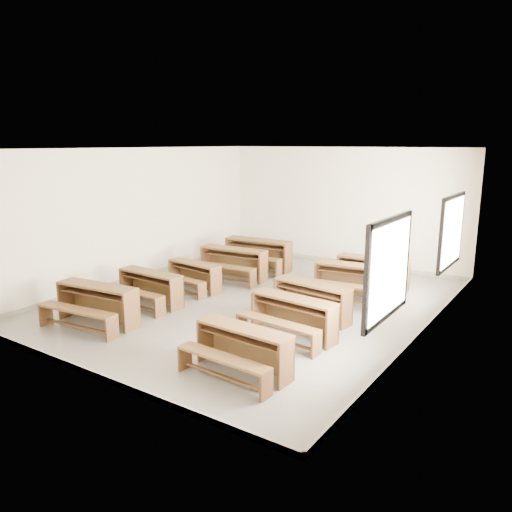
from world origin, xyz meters
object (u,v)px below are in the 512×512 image
Objects in this scene: desk_set_2 at (193,274)px; desk_set_8 at (353,279)px; desk_set_4 at (257,252)px; desk_set_7 at (310,298)px; desk_set_0 at (96,302)px; desk_set_6 at (292,314)px; desk_set_5 at (242,347)px; desk_set_3 at (233,261)px; desk_set_9 at (372,271)px; desk_set_1 at (149,286)px.

desk_set_8 is (3.33, 1.40, 0.07)m from desk_set_2.
desk_set_4 is 3.97m from desk_set_7.
desk_set_2 is 2.38m from desk_set_4.
desk_set_7 is (2.99, -2.61, -0.06)m from desk_set_4.
desk_set_0 is at bearing -135.92° from desk_set_8.
desk_set_6 is (3.15, -3.59, -0.06)m from desk_set_4.
desk_set_4 is at bearing 135.83° from desk_set_6.
desk_set_5 is (3.41, -2.82, 0.03)m from desk_set_2.
desk_set_5 is at bearing -8.51° from desk_set_0.
desk_set_7 reaches higher than desk_set_2.
desk_set_3 reaches higher than desk_set_8.
desk_set_7 is 1.64m from desk_set_8.
desk_set_6 is at bearing -73.96° from desk_set_7.
desk_set_4 is 3.31m from desk_set_8.
desk_set_0 is at bearing -98.23° from desk_set_3.
desk_set_0 is at bearing -151.38° from desk_set_6.
desk_set_0 reaches higher than desk_set_9.
desk_set_0 is at bearing -84.47° from desk_set_2.
desk_set_4 is 4.78m from desk_set_6.
desk_set_7 is at bearing -98.59° from desk_set_9.
desk_set_4 is (0.17, 2.38, 0.10)m from desk_set_2.
desk_set_7 is at bearing 104.08° from desk_set_6.
desk_set_3 is 3.37m from desk_set_9.
desk_set_3 is 1.10m from desk_set_4.
desk_set_5 is at bearing -57.16° from desk_set_3.
desk_set_3 is (0.18, 1.27, 0.08)m from desk_set_2.
desk_set_0 is at bearing -87.06° from desk_set_1.
desk_set_2 is 3.62m from desk_set_8.
desk_set_1 is 0.83× the size of desk_set_4.
desk_set_0 is at bearing -179.06° from desk_set_5.
desk_set_0 is at bearing -97.85° from desk_set_4.
desk_set_6 reaches higher than desk_set_1.
desk_set_9 is (0.20, 2.62, 0.01)m from desk_set_7.
desk_set_0 is 1.11× the size of desk_set_5.
desk_set_8 reaches higher than desk_set_6.
desk_set_1 is 3.38m from desk_set_6.
desk_set_3 is 1.08× the size of desk_set_6.
desk_set_5 is at bearing -22.03° from desk_set_1.
desk_set_0 reaches higher than desk_set_5.
desk_set_3 is 0.94× the size of desk_set_4.
desk_set_9 is at bearing 13.95° from desk_set_3.
desk_set_7 is (3.16, -0.23, 0.04)m from desk_set_2.
desk_set_0 reaches higher than desk_set_1.
desk_set_2 is at bearing 143.16° from desk_set_5.
desk_set_8 is at bearing 28.60° from desk_set_2.
desk_set_5 is at bearing -95.77° from desk_set_8.
desk_set_5 is 0.93× the size of desk_set_9.
desk_set_5 is at bearing -93.70° from desk_set_9.
desk_set_7 is (3.18, 2.48, -0.02)m from desk_set_0.
desk_set_6 is (3.33, -1.22, 0.05)m from desk_set_2.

